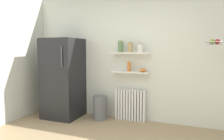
{
  "coord_description": "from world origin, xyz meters",
  "views": [
    {
      "loc": [
        1.12,
        -2.05,
        1.42
      ],
      "look_at": [
        -0.29,
        1.6,
        1.05
      ],
      "focal_mm": 33.14,
      "sensor_mm": 36.0,
      "label": 1
    }
  ],
  "objects_px": {
    "storage_jar_0": "(120,46)",
    "shelf_bowl": "(143,70)",
    "storage_jar_2": "(141,48)",
    "refrigerator": "(63,78)",
    "vase": "(129,67)",
    "hanging_fruit_basket": "(214,42)",
    "trash_bin": "(100,108)",
    "storage_jar_1": "(130,47)",
    "radiator": "(130,105)"
  },
  "relations": [
    {
      "from": "vase",
      "to": "shelf_bowl",
      "type": "distance_m",
      "value": 0.29
    },
    {
      "from": "radiator",
      "to": "shelf_bowl",
      "type": "xyz_separation_m",
      "value": [
        0.25,
        -0.03,
        0.72
      ]
    },
    {
      "from": "refrigerator",
      "to": "storage_jar_1",
      "type": "height_order",
      "value": "refrigerator"
    },
    {
      "from": "refrigerator",
      "to": "hanging_fruit_basket",
      "type": "relative_size",
      "value": 5.8
    },
    {
      "from": "shelf_bowl",
      "to": "trash_bin",
      "type": "height_order",
      "value": "shelf_bowl"
    },
    {
      "from": "trash_bin",
      "to": "hanging_fruit_basket",
      "type": "relative_size",
      "value": 1.68
    },
    {
      "from": "storage_jar_2",
      "to": "trash_bin",
      "type": "relative_size",
      "value": 0.36
    },
    {
      "from": "shelf_bowl",
      "to": "storage_jar_2",
      "type": "bearing_deg",
      "value": 180.0
    },
    {
      "from": "storage_jar_1",
      "to": "storage_jar_0",
      "type": "bearing_deg",
      "value": -180.0
    },
    {
      "from": "storage_jar_1",
      "to": "vase",
      "type": "relative_size",
      "value": 1.1
    },
    {
      "from": "storage_jar_2",
      "to": "hanging_fruit_basket",
      "type": "relative_size",
      "value": 0.6
    },
    {
      "from": "radiator",
      "to": "storage_jar_0",
      "type": "bearing_deg",
      "value": -171.69
    },
    {
      "from": "radiator",
      "to": "trash_bin",
      "type": "xyz_separation_m",
      "value": [
        -0.6,
        -0.18,
        -0.08
      ]
    },
    {
      "from": "vase",
      "to": "shelf_bowl",
      "type": "relative_size",
      "value": 1.31
    },
    {
      "from": "shelf_bowl",
      "to": "trash_bin",
      "type": "relative_size",
      "value": 0.31
    },
    {
      "from": "storage_jar_0",
      "to": "hanging_fruit_basket",
      "type": "relative_size",
      "value": 0.82
    },
    {
      "from": "trash_bin",
      "to": "storage_jar_0",
      "type": "bearing_deg",
      "value": 20.16
    },
    {
      "from": "refrigerator",
      "to": "vase",
      "type": "bearing_deg",
      "value": 10.14
    },
    {
      "from": "vase",
      "to": "storage_jar_0",
      "type": "bearing_deg",
      "value": -180.0
    },
    {
      "from": "storage_jar_2",
      "to": "trash_bin",
      "type": "distance_m",
      "value": 1.48
    },
    {
      "from": "storage_jar_0",
      "to": "trash_bin",
      "type": "bearing_deg",
      "value": -159.84
    },
    {
      "from": "vase",
      "to": "hanging_fruit_basket",
      "type": "distance_m",
      "value": 1.57
    },
    {
      "from": "shelf_bowl",
      "to": "storage_jar_1",
      "type": "bearing_deg",
      "value": 180.0
    },
    {
      "from": "radiator",
      "to": "trash_bin",
      "type": "distance_m",
      "value": 0.63
    },
    {
      "from": "storage_jar_2",
      "to": "radiator",
      "type": "bearing_deg",
      "value": 171.69
    },
    {
      "from": "refrigerator",
      "to": "shelf_bowl",
      "type": "bearing_deg",
      "value": 8.47
    },
    {
      "from": "storage_jar_2",
      "to": "hanging_fruit_basket",
      "type": "distance_m",
      "value": 1.28
    },
    {
      "from": "radiator",
      "to": "storage_jar_0",
      "type": "relative_size",
      "value": 2.7
    },
    {
      "from": "storage_jar_0",
      "to": "storage_jar_2",
      "type": "height_order",
      "value": "storage_jar_0"
    },
    {
      "from": "refrigerator",
      "to": "radiator",
      "type": "xyz_separation_m",
      "value": [
        1.41,
        0.28,
        -0.52
      ]
    },
    {
      "from": "refrigerator",
      "to": "radiator",
      "type": "bearing_deg",
      "value": 11.16
    },
    {
      "from": "radiator",
      "to": "storage_jar_1",
      "type": "bearing_deg",
      "value": -90.0
    },
    {
      "from": "refrigerator",
      "to": "trash_bin",
      "type": "height_order",
      "value": "refrigerator"
    },
    {
      "from": "shelf_bowl",
      "to": "trash_bin",
      "type": "distance_m",
      "value": 1.18
    },
    {
      "from": "storage_jar_2",
      "to": "hanging_fruit_basket",
      "type": "height_order",
      "value": "hanging_fruit_basket"
    },
    {
      "from": "refrigerator",
      "to": "shelf_bowl",
      "type": "distance_m",
      "value": 1.69
    },
    {
      "from": "trash_bin",
      "to": "hanging_fruit_basket",
      "type": "xyz_separation_m",
      "value": [
        2.06,
        -0.12,
        1.31
      ]
    },
    {
      "from": "storage_jar_2",
      "to": "shelf_bowl",
      "type": "bearing_deg",
      "value": 0.0
    },
    {
      "from": "storage_jar_2",
      "to": "shelf_bowl",
      "type": "xyz_separation_m",
      "value": [
        0.05,
        0.0,
        -0.43
      ]
    },
    {
      "from": "refrigerator",
      "to": "storage_jar_2",
      "type": "distance_m",
      "value": 1.75
    },
    {
      "from": "storage_jar_2",
      "to": "shelf_bowl",
      "type": "relative_size",
      "value": 1.17
    },
    {
      "from": "radiator",
      "to": "hanging_fruit_basket",
      "type": "xyz_separation_m",
      "value": [
        1.46,
        -0.29,
        1.23
      ]
    },
    {
      "from": "storage_jar_0",
      "to": "hanging_fruit_basket",
      "type": "height_order",
      "value": "storage_jar_0"
    },
    {
      "from": "storage_jar_0",
      "to": "shelf_bowl",
      "type": "bearing_deg",
      "value": 0.0
    },
    {
      "from": "storage_jar_0",
      "to": "storage_jar_2",
      "type": "bearing_deg",
      "value": 0.0
    },
    {
      "from": "storage_jar_0",
      "to": "shelf_bowl",
      "type": "height_order",
      "value": "storage_jar_0"
    },
    {
      "from": "storage_jar_1",
      "to": "shelf_bowl",
      "type": "distance_m",
      "value": 0.52
    },
    {
      "from": "refrigerator",
      "to": "vase",
      "type": "relative_size",
      "value": 8.6
    },
    {
      "from": "storage_jar_1",
      "to": "storage_jar_2",
      "type": "height_order",
      "value": "storage_jar_1"
    },
    {
      "from": "hanging_fruit_basket",
      "to": "storage_jar_2",
      "type": "bearing_deg",
      "value": 168.05
    }
  ]
}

